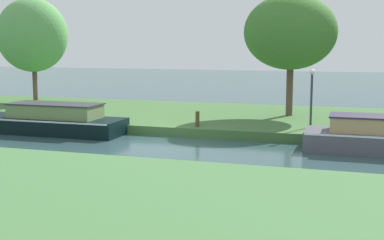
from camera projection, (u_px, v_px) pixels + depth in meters
The scene contains 9 objects.
ground_plane at pixel (159, 145), 21.04m from camera, with size 120.00×120.00×0.00m, color #2E494C.
riverbank_far at pixel (207, 117), 27.61m from camera, with size 72.00×10.00×0.40m, color #3F6735.
riverbank_near at pixel (23, 206), 12.52m from camera, with size 72.00×10.00×0.40m, color #44733F.
black_barge at pixel (52, 121), 23.79m from camera, with size 6.97×2.13×1.38m.
slate_narrowboat at pixel (365, 136), 19.72m from camera, with size 4.31×2.00×1.38m.
willow_tree_left at pixel (32, 35), 32.54m from camera, with size 4.61×3.73×6.47m.
willow_tree_centre at pixel (290, 32), 25.80m from camera, with size 4.60×3.82×6.10m.
lamp_post at pixel (312, 90), 22.76m from camera, with size 0.24×0.24×2.56m.
mooring_post_near at pixel (197, 119), 23.07m from camera, with size 0.18×0.18×0.69m, color #4F381F.
Camera 1 is at (7.51, -19.30, 4.04)m, focal length 48.87 mm.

